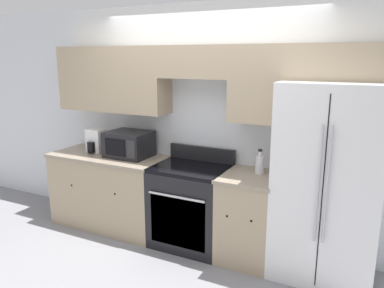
{
  "coord_description": "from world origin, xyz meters",
  "views": [
    {
      "loc": [
        1.7,
        -3.1,
        2.03
      ],
      "look_at": [
        0.0,
        0.31,
        1.14
      ],
      "focal_mm": 35.0,
      "sensor_mm": 36.0,
      "label": 1
    }
  ],
  "objects_px": {
    "microwave": "(129,144)",
    "oven_range": "(191,205)",
    "bottle": "(260,164)",
    "refrigerator": "(328,183)"
  },
  "relations": [
    {
      "from": "refrigerator",
      "to": "microwave",
      "type": "xyz_separation_m",
      "value": [
        -2.22,
        0.02,
        0.13
      ]
    },
    {
      "from": "bottle",
      "to": "refrigerator",
      "type": "bearing_deg",
      "value": -5.44
    },
    {
      "from": "oven_range",
      "to": "refrigerator",
      "type": "height_order",
      "value": "refrigerator"
    },
    {
      "from": "oven_range",
      "to": "refrigerator",
      "type": "relative_size",
      "value": 0.58
    },
    {
      "from": "refrigerator",
      "to": "bottle",
      "type": "height_order",
      "value": "refrigerator"
    },
    {
      "from": "oven_range",
      "to": "bottle",
      "type": "xyz_separation_m",
      "value": [
        0.72,
        0.1,
        0.54
      ]
    },
    {
      "from": "refrigerator",
      "to": "microwave",
      "type": "relative_size",
      "value": 3.7
    },
    {
      "from": "microwave",
      "to": "oven_range",
      "type": "bearing_deg",
      "value": -4.13
    },
    {
      "from": "oven_range",
      "to": "refrigerator",
      "type": "distance_m",
      "value": 1.46
    },
    {
      "from": "microwave",
      "to": "bottle",
      "type": "relative_size",
      "value": 1.98
    }
  ]
}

